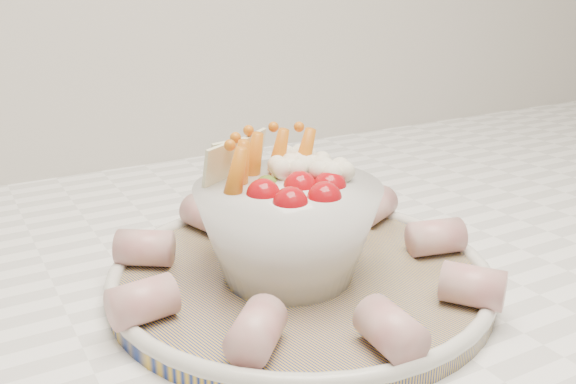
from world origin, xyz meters
TOP-DOWN VIEW (x-y plane):
  - serving_platter at (-0.05, 1.35)m, footprint 0.37×0.37m
  - veggie_bowl at (-0.06, 1.35)m, footprint 0.15×0.15m
  - cured_meat_rolls at (-0.05, 1.35)m, footprint 0.30×0.31m

SIDE VIEW (x-z plane):
  - serving_platter at x=-0.05m, z-range 0.92..0.94m
  - cured_meat_rolls at x=-0.05m, z-range 0.94..0.97m
  - veggie_bowl at x=-0.06m, z-range 0.92..1.04m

